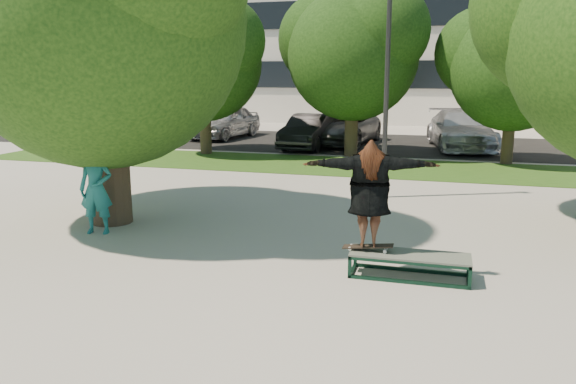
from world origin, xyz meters
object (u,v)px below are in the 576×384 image
(car_silver_a, at_px, (225,121))
(car_dark, at_px, (310,132))
(car_silver_b, at_px, (461,130))
(car_grey, at_px, (342,127))
(tree_left, at_px, (97,3))
(bystander, at_px, (96,189))
(lamppost, at_px, (387,70))
(grind_box, at_px, (409,266))

(car_silver_a, bearing_deg, car_dark, -21.05)
(car_silver_b, bearing_deg, car_grey, 167.76)
(car_grey, bearing_deg, tree_left, -92.05)
(tree_left, relative_size, car_silver_a, 1.53)
(tree_left, distance_m, bystander, 3.66)
(lamppost, relative_size, car_silver_a, 1.31)
(grind_box, bearing_deg, car_silver_a, 120.31)
(lamppost, distance_m, car_dark, 9.84)
(car_dark, distance_m, car_silver_b, 6.24)
(car_dark, bearing_deg, car_silver_b, 18.73)
(car_grey, bearing_deg, car_silver_a, 178.91)
(bystander, bearing_deg, tree_left, 95.78)
(car_grey, relative_size, car_silver_b, 0.98)
(car_silver_a, relative_size, car_dark, 1.09)
(bystander, relative_size, car_grey, 0.33)
(bystander, height_order, car_dark, bystander)
(bystander, bearing_deg, car_silver_b, 52.08)
(lamppost, distance_m, grind_box, 6.44)
(car_dark, relative_size, car_grey, 0.80)
(car_silver_a, relative_size, car_grey, 0.88)
(tree_left, relative_size, lamppost, 1.16)
(grind_box, xyz_separation_m, car_silver_a, (-9.89, 16.91, 0.61))
(tree_left, distance_m, car_silver_b, 16.36)
(car_grey, bearing_deg, bystander, -90.43)
(tree_left, bearing_deg, grind_box, -15.22)
(car_dark, xyz_separation_m, car_silver_b, (6.03, 1.63, 0.09))
(tree_left, height_order, bystander, tree_left)
(car_silver_b, bearing_deg, grind_box, -103.78)
(lamppost, relative_size, car_silver_b, 1.12)
(grind_box, xyz_separation_m, car_dark, (-5.04, 14.27, 0.52))
(car_silver_b, bearing_deg, lamppost, -111.33)
(tree_left, xyz_separation_m, car_dark, (1.28, 12.55, -3.72))
(lamppost, height_order, car_silver_a, lamppost)
(bystander, distance_m, car_silver_a, 16.53)
(bystander, height_order, car_grey, bystander)
(lamppost, bearing_deg, car_silver_a, 128.12)
(car_silver_a, distance_m, car_dark, 5.52)
(car_dark, xyz_separation_m, car_grey, (1.01, 1.81, 0.03))
(grind_box, relative_size, car_silver_b, 0.33)
(grind_box, distance_m, bystander, 6.12)
(grind_box, distance_m, car_silver_b, 15.95)
(car_dark, height_order, car_silver_b, car_silver_b)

